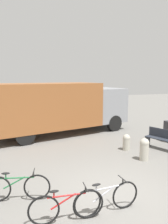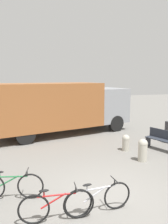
{
  "view_description": "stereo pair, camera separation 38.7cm",
  "coord_description": "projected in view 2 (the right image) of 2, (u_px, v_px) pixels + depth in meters",
  "views": [
    {
      "loc": [
        -2.59,
        -5.06,
        3.21
      ],
      "look_at": [
        0.95,
        4.67,
        1.57
      ],
      "focal_mm": 35.0,
      "sensor_mm": 36.0,
      "label": 1
    },
    {
      "loc": [
        -2.22,
        -5.18,
        3.21
      ],
      "look_at": [
        0.95,
        4.67,
        1.57
      ],
      "focal_mm": 35.0,
      "sensor_mm": 36.0,
      "label": 2
    }
  ],
  "objects": [
    {
      "name": "bicycle_far",
      "position": [
        98.0,
        199.0,
        5.16
      ],
      "size": [
        1.71,
        0.44,
        0.79
      ],
      "rotation": [
        0.0,
        0.0,
        0.03
      ],
      "color": "black",
      "rests_on": "ground"
    },
    {
      "name": "bollard_far_bench",
      "position": [
        126.0,
        142.0,
        9.63
      ],
      "size": [
        0.33,
        0.33,
        0.71
      ],
      "color": "#B2AD9E",
      "rests_on": "ground"
    },
    {
      "name": "ground_plane",
      "position": [
        103.0,
        194.0,
        6.05
      ],
      "size": [
        60.0,
        60.0,
        0.0
      ],
      "primitive_type": "plane",
      "color": "slate"
    },
    {
      "name": "park_bench",
      "position": [
        166.0,
        140.0,
        9.59
      ],
      "size": [
        1.01,
        1.85,
        0.89
      ],
      "rotation": [
        0.0,
        0.0,
        1.93
      ],
      "color": "#282D38",
      "rests_on": "ground"
    },
    {
      "name": "delivery_truck",
      "position": [
        62.0,
        106.0,
        12.44
      ],
      "size": [
        8.11,
        3.87,
        2.9
      ],
      "rotation": [
        0.0,
        0.0,
        0.19
      ],
      "color": "#99592D",
      "rests_on": "ground"
    },
    {
      "name": "bollard_near_bench",
      "position": [
        143.0,
        149.0,
        8.41
      ],
      "size": [
        0.36,
        0.36,
        0.88
      ],
      "color": "#B2AD9E",
      "rests_on": "ground"
    },
    {
      "name": "bicycle_middle",
      "position": [
        57.0,
        206.0,
        4.87
      ],
      "size": [
        1.71,
        0.44,
        0.79
      ],
      "rotation": [
        0.0,
        0.0,
        -0.1
      ],
      "color": "black",
      "rests_on": "ground"
    },
    {
      "name": "bicycle_near",
      "position": [
        11.0,
        186.0,
        5.76
      ],
      "size": [
        1.67,
        0.56,
        0.79
      ],
      "rotation": [
        0.0,
        0.0,
        -0.25
      ],
      "color": "black",
      "rests_on": "ground"
    }
  ]
}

